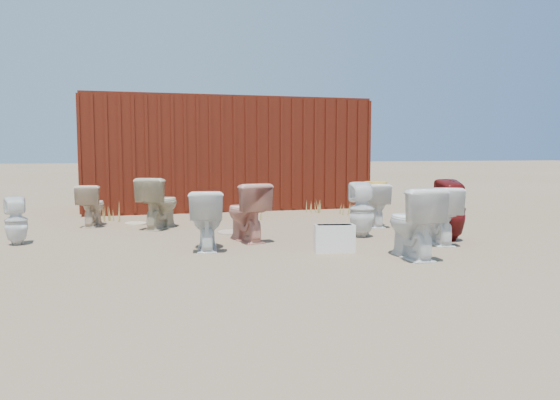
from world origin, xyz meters
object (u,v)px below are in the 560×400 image
object	(u,v)px
shipping_container	(224,154)
toilet_front_a	(206,220)
toilet_back_a	(16,221)
toilet_back_e	(362,210)
loose_tank	(334,238)
toilet_back_beige_right	(159,203)
toilet_back_yellowlid	(375,205)
toilet_front_pink	(246,212)
toilet_front_c	(413,223)
toilet_front_maroon	(451,210)
toilet_back_beige_left	(92,205)
toilet_front_e	(439,215)

from	to	relation	value
shipping_container	toilet_front_a	size ratio (longest dim) A/B	7.78
toilet_back_a	toilet_back_e	world-z (taller)	toilet_back_e
toilet_back_e	toilet_front_a	bearing A→B (deg)	21.60
toilet_back_a	loose_tank	bearing A→B (deg)	142.16
toilet_front_a	toilet_back_beige_right	distance (m)	2.16
toilet_back_e	toilet_back_yellowlid	bearing A→B (deg)	-113.01
toilet_back_beige_right	toilet_back_a	bearing A→B (deg)	59.30
toilet_front_pink	toilet_front_c	xyz separation A→B (m)	(1.63, -1.73, 0.01)
loose_tank	toilet_front_maroon	bearing A→B (deg)	21.76
toilet_back_beige_right	toilet_back_yellowlid	bearing A→B (deg)	-160.84
toilet_back_a	toilet_back_e	xyz separation A→B (m)	(4.76, -0.65, 0.08)
loose_tank	toilet_back_yellowlid	bearing A→B (deg)	63.74
loose_tank	toilet_front_c	bearing A→B (deg)	-26.98
shipping_container	toilet_front_a	distance (m)	5.49
toilet_back_e	loose_tank	distance (m)	1.34
toilet_front_pink	toilet_back_e	distance (m)	1.71
toilet_front_a	toilet_back_yellowlid	bearing A→B (deg)	-146.58
toilet_back_a	toilet_back_beige_left	distance (m)	1.88
toilet_back_e	toilet_back_a	bearing A→B (deg)	4.20
toilet_back_a	toilet_back_beige_right	bearing A→B (deg)	-166.24
toilet_back_yellowlid	shipping_container	bearing A→B (deg)	-50.74
toilet_front_a	toilet_back_e	world-z (taller)	toilet_back_e
toilet_front_pink	toilet_front_maroon	size ratio (longest dim) A/B	0.95
toilet_back_e	loose_tank	xyz separation A→B (m)	(-0.83, -1.02, -0.23)
shipping_container	toilet_front_pink	xyz separation A→B (m)	(-0.55, -4.79, -0.79)
toilet_back_beige_left	toilet_back_beige_right	distance (m)	1.24
toilet_front_c	loose_tank	distance (m)	0.99
toilet_back_yellowlid	toilet_back_a	bearing A→B (deg)	17.42
toilet_front_e	toilet_back_e	world-z (taller)	toilet_back_e
toilet_back_beige_left	toilet_front_pink	bearing A→B (deg)	146.00
toilet_front_e	toilet_back_a	distance (m)	5.73
toilet_front_a	toilet_front_c	distance (m)	2.57
toilet_front_e	loose_tank	world-z (taller)	toilet_front_e
shipping_container	toilet_back_a	size ratio (longest dim) A/B	9.24
toilet_back_yellowlid	toilet_front_maroon	bearing A→B (deg)	116.66
toilet_front_c	toilet_back_a	distance (m)	5.20
toilet_back_yellowlid	loose_tank	distance (m)	2.54
toilet_back_yellowlid	toilet_front_a	bearing A→B (deg)	38.41
toilet_back_yellowlid	toilet_back_e	size ratio (longest dim) A/B	0.90
shipping_container	toilet_front_pink	distance (m)	4.88
toilet_front_a	toilet_back_a	distance (m)	2.64
toilet_front_maroon	toilet_back_beige_left	xyz separation A→B (m)	(-4.96, 2.98, -0.08)
toilet_back_beige_left	toilet_back_yellowlid	xyz separation A→B (m)	(4.58, -1.33, 0.01)
toilet_back_beige_right	toilet_back_e	distance (m)	3.29
toilet_back_beige_left	toilet_back_beige_right	size ratio (longest dim) A/B	0.84
toilet_front_maroon	toilet_back_beige_right	size ratio (longest dim) A/B	1.03
toilet_front_a	toilet_front_maroon	world-z (taller)	toilet_front_maroon
toilet_front_pink	toilet_front_e	distance (m)	2.66
toilet_front_e	loose_tank	xyz separation A→B (m)	(-1.61, -0.20, -0.22)
toilet_back_beige_left	toilet_back_beige_right	bearing A→B (deg)	161.97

